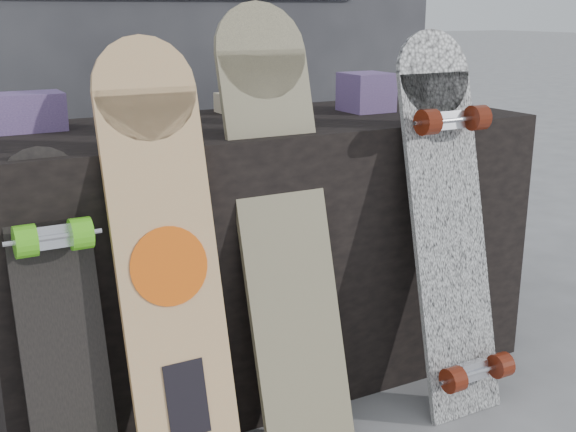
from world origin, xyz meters
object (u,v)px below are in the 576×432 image
longboard_cascadia (450,219)px  skateboard_dark (64,337)px  longboard_geisha (167,259)px  longboard_celtic (282,215)px  vendor_table (261,251)px

longboard_cascadia → skateboard_dark: (-1.06, 0.03, -0.13)m
longboard_geisha → longboard_celtic: size_ratio=0.93×
vendor_table → skateboard_dark: 0.76m
vendor_table → longboard_celtic: size_ratio=1.41×
longboard_cascadia → longboard_geisha: bearing=178.0°
longboard_celtic → skateboard_dark: (-0.58, -0.06, -0.18)m
longboard_celtic → longboard_cascadia: (0.48, -0.09, -0.05)m
vendor_table → skateboard_dark: (-0.67, -0.37, 0.02)m
longboard_geisha → longboard_cascadia: size_ratio=1.00×
longboard_celtic → longboard_cascadia: 0.49m
vendor_table → longboard_cascadia: 0.58m
vendor_table → longboard_celtic: bearing=-106.3°
longboard_geisha → skateboard_dark: bearing=179.8°
longboard_celtic → skateboard_dark: 0.61m
longboard_celtic → longboard_geisha: bearing=-169.0°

